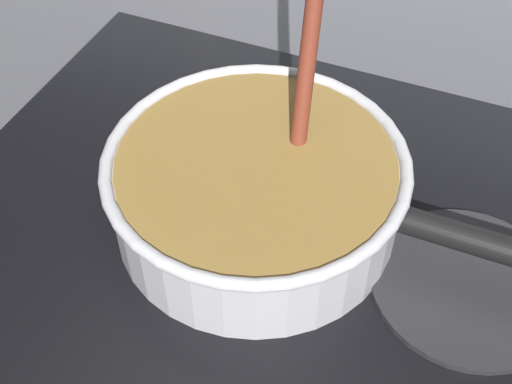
{
  "coord_description": "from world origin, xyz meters",
  "views": [
    {
      "loc": [
        0.2,
        -0.26,
        0.47
      ],
      "look_at": [
        0.05,
        0.1,
        0.05
      ],
      "focal_mm": 47.96,
      "sensor_mm": 36.0,
      "label": 1
    }
  ],
  "objects": [
    {
      "name": "burner_ring",
      "position": [
        0.05,
        0.1,
        0.02
      ],
      "size": [
        0.19,
        0.19,
        0.01
      ],
      "primitive_type": "torus",
      "color": "#592D0C",
      "rests_on": "hob_plate"
    },
    {
      "name": "hob_plate",
      "position": [
        0.05,
        0.1,
        0.01
      ],
      "size": [
        0.56,
        0.48,
        0.01
      ],
      "primitive_type": "cube",
      "color": "black",
      "rests_on": "ground"
    },
    {
      "name": "spare_burner",
      "position": [
        0.23,
        0.1,
        0.01
      ],
      "size": [
        0.16,
        0.16,
        0.01
      ],
      "primitive_type": "cylinder",
      "color": "#262628",
      "rests_on": "hob_plate"
    },
    {
      "name": "cooking_pan",
      "position": [
        0.05,
        0.1,
        0.05
      ],
      "size": [
        0.4,
        0.25,
        0.27
      ],
      "color": "silver",
      "rests_on": "hob_plate"
    },
    {
      "name": "ground",
      "position": [
        0.0,
        0.0,
        -0.02
      ],
      "size": [
        2.4,
        1.6,
        0.04
      ],
      "primitive_type": "cube",
      "color": "#4C4C51"
    }
  ]
}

